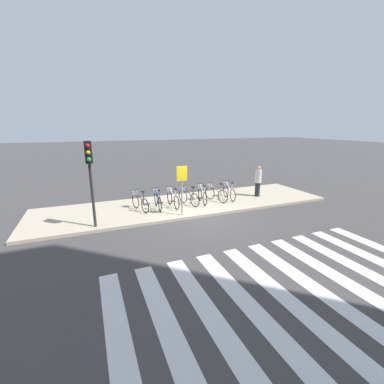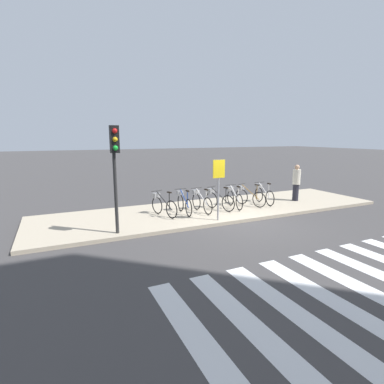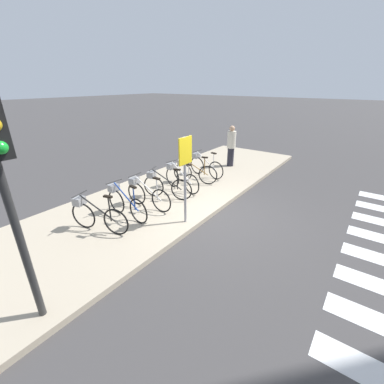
{
  "view_description": "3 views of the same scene",
  "coord_description": "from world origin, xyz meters",
  "px_view_note": "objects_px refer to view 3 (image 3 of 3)",
  "views": [
    {
      "loc": [
        -4.27,
        -9.22,
        3.74
      ],
      "look_at": [
        -0.12,
        0.88,
        0.91
      ],
      "focal_mm": 24.0,
      "sensor_mm": 36.0,
      "label": 1
    },
    {
      "loc": [
        -5.79,
        -8.3,
        2.96
      ],
      "look_at": [
        -1.19,
        1.58,
        0.91
      ],
      "focal_mm": 28.0,
      "sensor_mm": 36.0,
      "label": 2
    },
    {
      "loc": [
        -5.15,
        -3.05,
        3.25
      ],
      "look_at": [
        -0.31,
        0.47,
        0.69
      ],
      "focal_mm": 24.0,
      "sensor_mm": 36.0,
      "label": 3
    }
  ],
  "objects_px": {
    "parked_bicycle_4": "(180,177)",
    "parked_bicycle_5": "(192,171)",
    "pedestrian": "(231,145)",
    "traffic_light": "(2,169)",
    "sign_post": "(185,166)",
    "parked_bicycle_0": "(95,214)",
    "parked_bicycle_1": "(124,201)",
    "parked_bicycle_2": "(146,193)",
    "parked_bicycle_6": "(204,165)",
    "parked_bicycle_3": "(164,184)"
  },
  "relations": [
    {
      "from": "parked_bicycle_2",
      "to": "parked_bicycle_6",
      "type": "relative_size",
      "value": 1.0
    },
    {
      "from": "parked_bicycle_2",
      "to": "parked_bicycle_6",
      "type": "distance_m",
      "value": 3.06
    },
    {
      "from": "parked_bicycle_1",
      "to": "pedestrian",
      "type": "xyz_separation_m",
      "value": [
        5.39,
        -0.09,
        0.42
      ]
    },
    {
      "from": "parked_bicycle_0",
      "to": "parked_bicycle_4",
      "type": "distance_m",
      "value": 3.04
    },
    {
      "from": "parked_bicycle_5",
      "to": "pedestrian",
      "type": "relative_size",
      "value": 0.9
    },
    {
      "from": "parked_bicycle_5",
      "to": "sign_post",
      "type": "height_order",
      "value": "sign_post"
    },
    {
      "from": "parked_bicycle_5",
      "to": "sign_post",
      "type": "bearing_deg",
      "value": -147.57
    },
    {
      "from": "parked_bicycle_6",
      "to": "sign_post",
      "type": "distance_m",
      "value": 3.55
    },
    {
      "from": "pedestrian",
      "to": "parked_bicycle_1",
      "type": "bearing_deg",
      "value": 179.05
    },
    {
      "from": "sign_post",
      "to": "parked_bicycle_3",
      "type": "bearing_deg",
      "value": 60.66
    },
    {
      "from": "parked_bicycle_5",
      "to": "traffic_light",
      "type": "xyz_separation_m",
      "value": [
        -5.65,
        -1.49,
        1.84
      ]
    },
    {
      "from": "parked_bicycle_4",
      "to": "pedestrian",
      "type": "distance_m",
      "value": 3.21
    },
    {
      "from": "pedestrian",
      "to": "traffic_light",
      "type": "xyz_separation_m",
      "value": [
        -8.11,
        -1.37,
        1.42
      ]
    },
    {
      "from": "parked_bicycle_3",
      "to": "parked_bicycle_5",
      "type": "bearing_deg",
      "value": 2.47
    },
    {
      "from": "parked_bicycle_4",
      "to": "pedestrian",
      "type": "height_order",
      "value": "pedestrian"
    },
    {
      "from": "parked_bicycle_5",
      "to": "traffic_light",
      "type": "height_order",
      "value": "traffic_light"
    },
    {
      "from": "pedestrian",
      "to": "traffic_light",
      "type": "bearing_deg",
      "value": -170.42
    },
    {
      "from": "pedestrian",
      "to": "sign_post",
      "type": "distance_m",
      "value": 4.93
    },
    {
      "from": "parked_bicycle_0",
      "to": "parked_bicycle_5",
      "type": "xyz_separation_m",
      "value": [
        3.76,
        0.03,
        0.0
      ]
    },
    {
      "from": "parked_bicycle_0",
      "to": "traffic_light",
      "type": "relative_size",
      "value": 0.47
    },
    {
      "from": "parked_bicycle_6",
      "to": "parked_bicycle_5",
      "type": "bearing_deg",
      "value": -175.6
    },
    {
      "from": "parked_bicycle_3",
      "to": "parked_bicycle_4",
      "type": "height_order",
      "value": "same"
    },
    {
      "from": "traffic_light",
      "to": "parked_bicycle_0",
      "type": "bearing_deg",
      "value": 37.69
    },
    {
      "from": "parked_bicycle_1",
      "to": "pedestrian",
      "type": "bearing_deg",
      "value": -0.95
    },
    {
      "from": "parked_bicycle_4",
      "to": "parked_bicycle_5",
      "type": "height_order",
      "value": "same"
    },
    {
      "from": "parked_bicycle_6",
      "to": "sign_post",
      "type": "xyz_separation_m",
      "value": [
        -3.07,
        -1.49,
        0.99
      ]
    },
    {
      "from": "parked_bicycle_3",
      "to": "parked_bicycle_4",
      "type": "bearing_deg",
      "value": 2.81
    },
    {
      "from": "parked_bicycle_1",
      "to": "parked_bicycle_3",
      "type": "height_order",
      "value": "same"
    },
    {
      "from": "parked_bicycle_0",
      "to": "parked_bicycle_5",
      "type": "distance_m",
      "value": 3.76
    },
    {
      "from": "parked_bicycle_0",
      "to": "parked_bicycle_1",
      "type": "height_order",
      "value": "same"
    },
    {
      "from": "parked_bicycle_4",
      "to": "traffic_light",
      "type": "xyz_separation_m",
      "value": [
        -4.93,
        -1.46,
        1.84
      ]
    },
    {
      "from": "parked_bicycle_5",
      "to": "parked_bicycle_2",
      "type": "bearing_deg",
      "value": -178.09
    },
    {
      "from": "parked_bicycle_6",
      "to": "pedestrian",
      "type": "relative_size",
      "value": 0.94
    },
    {
      "from": "parked_bicycle_0",
      "to": "parked_bicycle_6",
      "type": "height_order",
      "value": "same"
    },
    {
      "from": "sign_post",
      "to": "parked_bicycle_6",
      "type": "bearing_deg",
      "value": 25.98
    },
    {
      "from": "parked_bicycle_5",
      "to": "sign_post",
      "type": "xyz_separation_m",
      "value": [
        -2.25,
        -1.43,
        0.99
      ]
    },
    {
      "from": "parked_bicycle_5",
      "to": "pedestrian",
      "type": "xyz_separation_m",
      "value": [
        2.46,
        -0.12,
        0.42
      ]
    },
    {
      "from": "parked_bicycle_1",
      "to": "sign_post",
      "type": "height_order",
      "value": "sign_post"
    },
    {
      "from": "pedestrian",
      "to": "traffic_light",
      "type": "relative_size",
      "value": 0.51
    },
    {
      "from": "parked_bicycle_5",
      "to": "parked_bicycle_4",
      "type": "bearing_deg",
      "value": -177.89
    },
    {
      "from": "pedestrian",
      "to": "traffic_light",
      "type": "distance_m",
      "value": 8.35
    },
    {
      "from": "parked_bicycle_4",
      "to": "parked_bicycle_5",
      "type": "bearing_deg",
      "value": 2.11
    },
    {
      "from": "parked_bicycle_4",
      "to": "parked_bicycle_5",
      "type": "xyz_separation_m",
      "value": [
        0.72,
        0.03,
        0.0
      ]
    },
    {
      "from": "parked_bicycle_3",
      "to": "parked_bicycle_2",
      "type": "bearing_deg",
      "value": -179.19
    },
    {
      "from": "parked_bicycle_6",
      "to": "traffic_light",
      "type": "distance_m",
      "value": 6.9
    },
    {
      "from": "sign_post",
      "to": "pedestrian",
      "type": "bearing_deg",
      "value": 15.56
    },
    {
      "from": "parked_bicycle_5",
      "to": "traffic_light",
      "type": "distance_m",
      "value": 6.12
    },
    {
      "from": "parked_bicycle_0",
      "to": "traffic_light",
      "type": "xyz_separation_m",
      "value": [
        -1.89,
        -1.46,
        1.84
      ]
    },
    {
      "from": "traffic_light",
      "to": "sign_post",
      "type": "distance_m",
      "value": 3.5
    },
    {
      "from": "parked_bicycle_1",
      "to": "parked_bicycle_3",
      "type": "bearing_deg",
      "value": -1.37
    }
  ]
}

